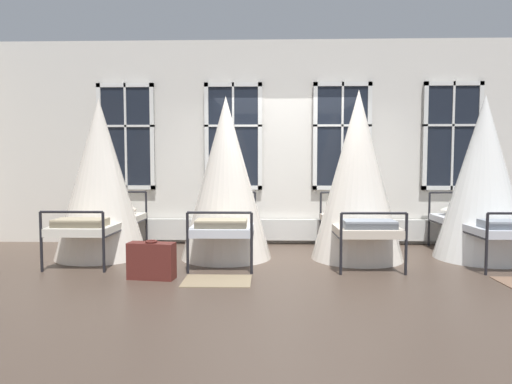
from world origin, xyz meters
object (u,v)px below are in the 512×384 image
at_px(cot_third, 358,178).
at_px(cot_first, 100,180).
at_px(cot_fourth, 483,180).
at_px(cot_second, 226,180).
at_px(suitcase_dark, 152,261).

bearing_deg(cot_third, cot_first, 88.71).
relative_size(cot_first, cot_fourth, 0.99).
distance_m(cot_second, cot_third, 1.91).
height_order(cot_second, cot_third, cot_third).
bearing_deg(cot_first, cot_fourth, -89.73).
bearing_deg(cot_second, cot_third, -90.85).
bearing_deg(cot_second, suitcase_dark, 147.62).
xyz_separation_m(cot_first, cot_third, (3.78, -0.03, 0.04)).
relative_size(cot_fourth, suitcase_dark, 4.08).
height_order(cot_first, cot_fourth, cot_fourth).
bearing_deg(cot_second, cot_fourth, -90.16).
xyz_separation_m(cot_fourth, suitcase_dark, (-4.50, -1.27, -0.93)).
relative_size(cot_second, cot_fourth, 0.99).
distance_m(cot_second, suitcase_dark, 1.74).
height_order(cot_third, cot_fourth, cot_third).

